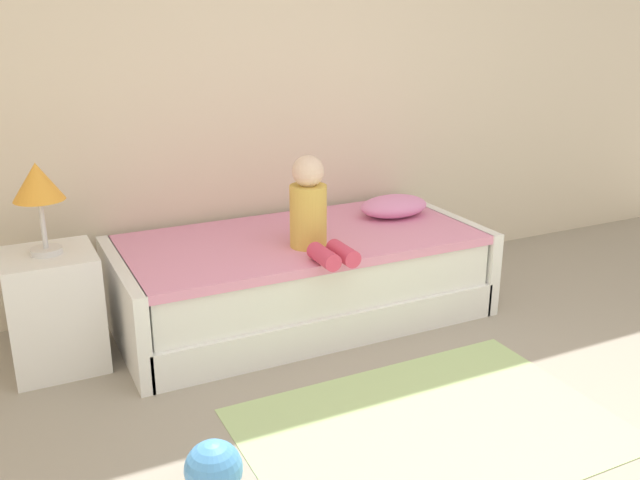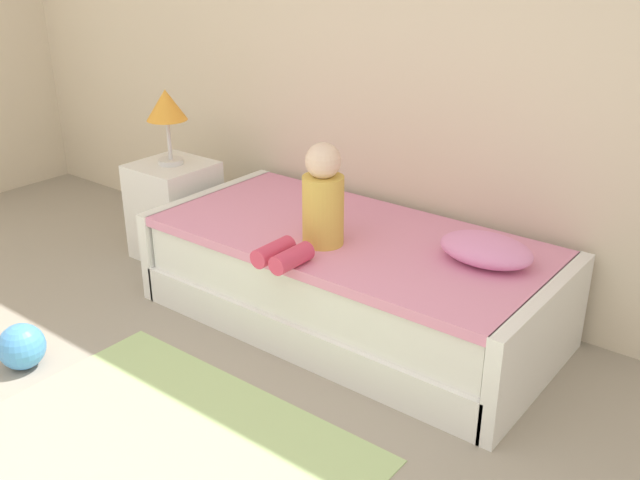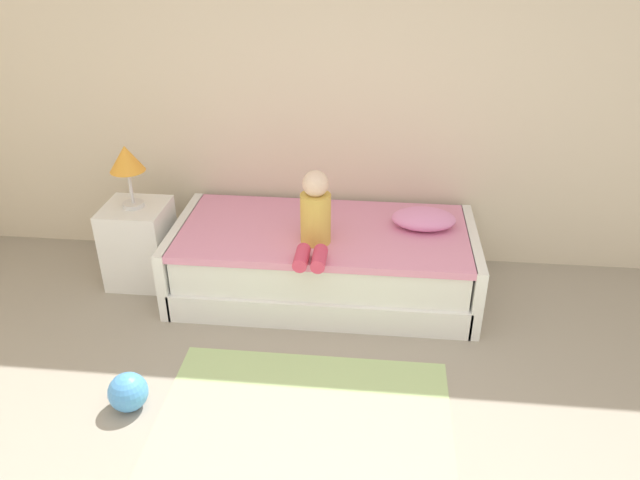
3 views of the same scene
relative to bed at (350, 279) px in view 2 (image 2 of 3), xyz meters
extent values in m
cube|color=beige|center=(0.22, 0.60, 1.20)|extent=(7.20, 0.10, 2.90)
cube|color=white|center=(0.00, 0.00, -0.15)|extent=(2.00, 1.00, 0.20)
cube|color=white|center=(0.00, 0.00, 0.08)|extent=(1.94, 0.94, 0.25)
cube|color=pink|center=(0.00, 0.00, 0.23)|extent=(1.98, 0.98, 0.05)
cube|color=white|center=(-1.02, 0.00, 0.00)|extent=(0.07, 1.00, 0.50)
cube|color=white|center=(1.02, 0.00, 0.00)|extent=(0.07, 1.00, 0.50)
cube|color=white|center=(-1.35, 0.02, 0.05)|extent=(0.44, 0.44, 0.60)
cylinder|color=silver|center=(-1.35, 0.02, 0.37)|extent=(0.15, 0.15, 0.03)
cylinder|color=silver|center=(-1.35, 0.02, 0.50)|extent=(0.02, 0.02, 0.24)
cone|color=#F29E33|center=(-1.35, 0.02, 0.71)|extent=(0.24, 0.24, 0.18)
cylinder|color=gold|center=(-0.04, -0.18, 0.42)|extent=(0.20, 0.20, 0.34)
sphere|color=beige|center=(-0.04, -0.18, 0.67)|extent=(0.17, 0.17, 0.17)
cylinder|color=#D83F60|center=(-0.09, -0.48, 0.30)|extent=(0.09, 0.22, 0.09)
cylinder|color=#D83F60|center=(0.02, -0.48, 0.30)|extent=(0.09, 0.22, 0.09)
ellipsoid|color=#EA8CC6|center=(0.68, 0.10, 0.32)|extent=(0.44, 0.30, 0.13)
sphere|color=#4C99E5|center=(-0.96, -1.30, -0.14)|extent=(0.22, 0.22, 0.22)
cube|color=#B2D189|center=(0.02, -1.30, -0.24)|extent=(1.60, 1.10, 0.01)
camera|label=1|loc=(-1.55, -3.41, 1.49)|focal=38.86mm
camera|label=2|loc=(1.91, -2.71, 1.66)|focal=40.28mm
camera|label=3|loc=(0.36, -3.73, 2.21)|focal=34.34mm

